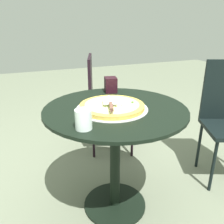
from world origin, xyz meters
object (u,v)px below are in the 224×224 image
object	(u,v)px
pizza_server	(111,104)
napkin_dispenser	(111,85)
patio_chair_corner	(103,99)
pizza_on_tray	(112,106)
patio_table	(115,136)
drinking_cup	(83,119)

from	to	relation	value
pizza_server	napkin_dispenser	xyz separation A→B (m)	(0.15, 0.38, 0.00)
napkin_dispenser	patio_chair_corner	xyz separation A→B (m)	(0.11, 0.48, -0.26)
pizza_server	napkin_dispenser	distance (m)	0.41
pizza_server	patio_chair_corner	size ratio (longest dim) A/B	0.23
pizza_server	napkin_dispenser	world-z (taller)	napkin_dispenser
pizza_on_tray	pizza_server	xyz separation A→B (m)	(-0.03, -0.06, 0.04)
patio_table	pizza_on_tray	size ratio (longest dim) A/B	2.03
pizza_on_tray	pizza_server	world-z (taller)	pizza_server
patio_table	pizza_server	xyz separation A→B (m)	(-0.06, -0.07, 0.24)
pizza_on_tray	drinking_cup	xyz separation A→B (m)	(-0.23, -0.20, 0.03)
pizza_on_tray	napkin_dispenser	world-z (taller)	napkin_dispenser
napkin_dispenser	patio_chair_corner	size ratio (longest dim) A/B	0.12
pizza_on_tray	napkin_dispenser	size ratio (longest dim) A/B	3.95
napkin_dispenser	drinking_cup	bearing A→B (deg)	-21.19
napkin_dispenser	patio_chair_corner	world-z (taller)	patio_chair_corner
patio_table	pizza_on_tray	xyz separation A→B (m)	(-0.03, -0.01, 0.20)
napkin_dispenser	patio_chair_corner	bearing A→B (deg)	179.25
pizza_on_tray	patio_chair_corner	distance (m)	0.86
patio_table	pizza_server	bearing A→B (deg)	-129.99
pizza_on_tray	napkin_dispenser	distance (m)	0.35
pizza_on_tray	patio_chair_corner	world-z (taller)	patio_chair_corner
patio_table	pizza_on_tray	world-z (taller)	pizza_on_tray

